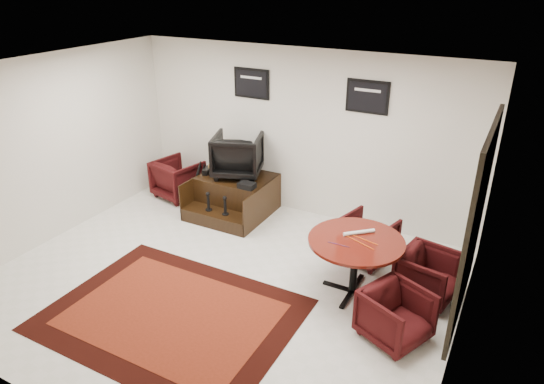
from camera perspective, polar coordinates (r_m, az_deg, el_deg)
The scene contains 16 objects.
ground at distance 6.74m, azimuth -6.16°, elevation -10.49°, with size 6.00×6.00×0.00m, color white.
room_shell at distance 5.79m, azimuth -2.91°, elevation 3.57°, with size 6.02×5.02×2.81m.
area_rug at distance 6.27m, azimuth -11.70°, elevation -13.93°, with size 2.98×2.23×0.01m.
shine_podium at distance 8.44m, azimuth -4.40°, elevation -0.48°, with size 1.25×1.28×0.64m.
shine_chair at distance 8.26m, azimuth -4.07°, elevation 4.60°, with size 0.79×0.74×0.81m, color black.
shoes_pair at distance 8.50m, azimuth -7.25°, elevation 2.49°, with size 0.28×0.31×0.10m.
polish_kit at distance 7.87m, azimuth -2.98°, elevation 0.78°, with size 0.27×0.19×0.09m, color black.
umbrella_black at distance 8.61m, azimuth -8.98°, elevation 1.05°, with size 0.35×0.13×0.93m, color black, non-canonical shape.
umbrella_hooked at distance 8.75m, azimuth -8.47°, elevation 1.06°, with size 0.30×0.11×0.81m, color black, non-canonical shape.
armchair_side at distance 9.13m, azimuth -10.99°, elevation 1.78°, with size 0.76×0.71×0.78m, color black.
meeting_table at distance 6.23m, azimuth 9.83°, elevation -6.29°, with size 1.21×1.21×0.79m.
table_chair_back at distance 7.15m, azimuth 11.10°, elevation -5.19°, with size 0.71×0.66×0.73m, color black.
table_chair_window at distance 6.56m, azimuth 17.92°, elevation -9.09°, with size 0.69×0.64×0.71m, color black.
table_chair_corner at distance 5.79m, azimuth 14.38°, elevation -13.65°, with size 0.67×0.63×0.69m, color black.
paper_roll at distance 6.30m, azimuth 10.21°, elevation -4.70°, with size 0.05×0.05×0.42m, color silver.
table_clutter at distance 6.14m, azimuth 9.99°, elevation -5.72°, with size 0.57×0.34×0.01m.
Camera 1 is at (3.21, -4.51, 3.86)m, focal length 32.00 mm.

